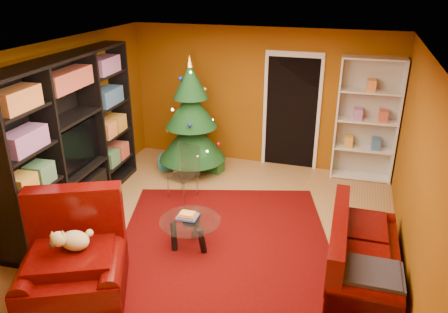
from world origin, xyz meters
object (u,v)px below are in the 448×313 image
(armchair, at_px, (72,261))
(gift_box_teal, at_px, (167,162))
(media_unit, at_px, (71,138))
(dog, at_px, (75,241))
(sofa, at_px, (365,247))
(gift_box_green, at_px, (215,165))
(christmas_tree, at_px, (191,118))
(acrylic_chair, at_px, (182,176))
(coffee_table, at_px, (191,233))
(rug, at_px, (224,247))
(white_bookshelf, at_px, (367,121))

(armchair, bearing_deg, gift_box_teal, 72.30)
(media_unit, bearing_deg, dog, -58.71)
(dog, distance_m, sofa, 3.42)
(media_unit, bearing_deg, gift_box_green, 47.87)
(christmas_tree, height_order, acrylic_chair, christmas_tree)
(media_unit, height_order, coffee_table, media_unit)
(media_unit, distance_m, christmas_tree, 2.22)
(rug, xyz_separation_m, sofa, (1.80, -0.03, 0.38))
(armchair, distance_m, coffee_table, 1.61)
(rug, relative_size, acrylic_chair, 4.11)
(gift_box_teal, distance_m, sofa, 4.26)
(christmas_tree, distance_m, white_bookshelf, 3.10)
(rug, relative_size, armchair, 2.75)
(armchair, relative_size, acrylic_chair, 1.50)
(sofa, bearing_deg, gift_box_green, 48.34)
(white_bookshelf, xyz_separation_m, sofa, (0.08, -2.89, -0.70))
(media_unit, distance_m, sofa, 4.39)
(christmas_tree, relative_size, gift_box_teal, 8.23)
(acrylic_chair, bearing_deg, dog, -77.50)
(media_unit, distance_m, coffee_table, 2.32)
(gift_box_green, xyz_separation_m, armchair, (-0.47, -3.74, 0.35))
(rug, relative_size, gift_box_teal, 12.64)
(gift_box_teal, height_order, gift_box_green, gift_box_teal)
(dog, xyz_separation_m, coffee_table, (0.89, 1.23, -0.49))
(gift_box_teal, relative_size, sofa, 0.15)
(christmas_tree, relative_size, dog, 5.48)
(coffee_table, bearing_deg, rug, 15.10)
(christmas_tree, distance_m, gift_box_green, 1.03)
(acrylic_chair, bearing_deg, sofa, -4.38)
(rug, bearing_deg, white_bookshelf, 58.94)
(media_unit, relative_size, acrylic_chair, 3.83)
(white_bookshelf, height_order, acrylic_chair, white_bookshelf)
(dog, height_order, sofa, dog)
(coffee_table, bearing_deg, gift_box_green, 100.31)
(armchair, bearing_deg, dog, 45.00)
(acrylic_chair, bearing_deg, armchair, -77.88)
(dog, bearing_deg, sofa, -2.33)
(media_unit, height_order, white_bookshelf, media_unit)
(dog, height_order, coffee_table, dog)
(christmas_tree, xyz_separation_m, acrylic_chair, (0.23, -1.05, -0.65))
(gift_box_green, bearing_deg, armchair, -97.24)
(rug, distance_m, christmas_tree, 2.78)
(dog, bearing_deg, christmas_tree, 64.41)
(rug, xyz_separation_m, gift_box_green, (-0.89, 2.32, 0.12))
(white_bookshelf, bearing_deg, gift_box_green, -169.52)
(christmas_tree, relative_size, acrylic_chair, 2.68)
(rug, height_order, acrylic_chair, acrylic_chair)
(white_bookshelf, height_order, armchair, white_bookshelf)
(media_unit, bearing_deg, christmas_tree, 54.63)
(rug, bearing_deg, gift_box_green, 110.87)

